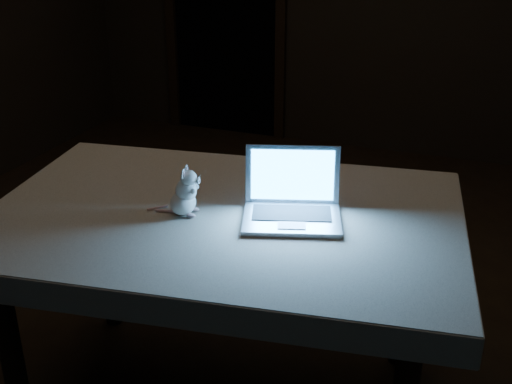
% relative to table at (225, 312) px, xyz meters
% --- Properties ---
extents(floor, '(5.00, 5.00, 0.00)m').
position_rel_table_xyz_m(floor, '(-0.21, 0.58, -0.41)').
color(floor, black).
rests_on(floor, ground).
extents(doorway, '(1.06, 0.36, 2.13)m').
position_rel_table_xyz_m(doorway, '(-1.31, 3.08, 0.65)').
color(doorway, black).
rests_on(doorway, back_wall).
extents(table, '(1.67, 1.20, 0.83)m').
position_rel_table_xyz_m(table, '(0.00, 0.00, 0.00)').
color(table, black).
rests_on(table, floor).
extents(tablecloth, '(1.93, 1.63, 0.10)m').
position_rel_table_xyz_m(tablecloth, '(-0.02, -0.00, 0.37)').
color(tablecloth, beige).
rests_on(tablecloth, table).
extents(laptop, '(0.40, 0.37, 0.22)m').
position_rel_table_xyz_m(laptop, '(0.25, 0.01, 0.53)').
color(laptop, '#A5A5A9').
rests_on(laptop, tablecloth).
extents(plush_mouse, '(0.17, 0.17, 0.17)m').
position_rel_table_xyz_m(plush_mouse, '(-0.12, -0.06, 0.51)').
color(plush_mouse, white).
rests_on(plush_mouse, tablecloth).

